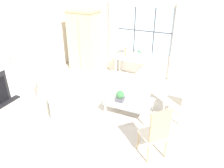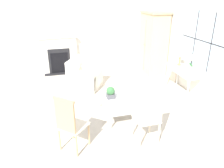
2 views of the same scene
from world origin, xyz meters
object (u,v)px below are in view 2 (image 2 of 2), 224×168
Objects in this scene: table_lamp at (180,54)px; accent_chair_wooden at (69,122)px; potted_orchid at (190,64)px; armchair_upholstered at (84,78)px; fireplace at (59,52)px; console_table at (184,71)px; armoire at (153,43)px; side_chair_wooden at (149,114)px; coffee_table at (118,102)px; potted_plant_small at (111,92)px; pillar_candle at (125,102)px.

accent_chair_wooden is (1.93, -3.33, -0.46)m from table_lamp.
potted_orchid is 0.35× the size of armchair_upholstered.
console_table is (2.67, 3.24, -0.10)m from fireplace.
armoire reaches higher than table_lamp.
console_table is (1.81, 0.08, -0.41)m from armoire.
console_table is 1.02× the size of side_chair_wooden.
coffee_table is at bearing -72.02° from console_table.
side_chair_wooden is (1.69, -1.96, -0.27)m from potted_orchid.
potted_orchid is at bearing 98.45° from potted_plant_small.
table_lamp is 0.40× the size of accent_chair_wooden.
fireplace is at bearing -161.69° from coffee_table.
pillar_candle is (-0.95, -0.14, -0.21)m from side_chair_wooden.
potted_orchid is 3.44× the size of pillar_candle.
potted_plant_small is at bearing -81.55° from potted_orchid.
potted_plant_small is at bearing 17.45° from fireplace.
accent_chair_wooden is at bearing -97.27° from side_chair_wooden.
side_chair_wooden reaches higher than armchair_upholstered.
side_chair_wooden is 0.98m from pillar_candle.
coffee_table is at bearing -76.05° from potted_orchid.
armoire is 4.80× the size of table_lamp.
table_lamp is at bearing 53.72° from fireplace.
potted_plant_small is at bearing 12.49° from armchair_upholstered.
fireplace reaches higher than potted_orchid.
potted_orchid is at bearing 64.27° from armchair_upholstered.
side_chair_wooden reaches higher than accent_chair_wooden.
armchair_upholstered is at bearing -115.73° from potted_orchid.
pillar_candle is (3.55, 1.21, -0.33)m from fireplace.
pillar_candle is at bearing -171.59° from side_chair_wooden.
fireplace reaches higher than armchair_upholstered.
coffee_table is at bearing -39.29° from armoire.
armchair_upholstered is 1.90m from coffee_table.
console_table is at bearing 107.98° from coffee_table.
side_chair_wooden is at bearing -49.27° from potted_orchid.
side_chair_wooden is (4.50, 1.35, -0.12)m from fireplace.
fireplace is 1.99× the size of coffee_table.
table_lamp reaches higher than potted_orchid.
side_chair_wooden reaches higher than console_table.
side_chair_wooden is 9.20× the size of pillar_candle.
side_chair_wooden is at bearing 16.66° from fireplace.
armoire reaches higher than pillar_candle.
potted_plant_small is (1.63, 0.36, 0.21)m from armchair_upholstered.
armchair_upholstered reaches higher than potted_plant_small.
table_lamp reaches higher than coffee_table.
pillar_candle is at bearing -35.93° from armoire.
console_table is 2.87m from armchair_upholstered.
console_table is 2.26m from coffee_table.
pillar_candle is (0.74, -2.10, -0.48)m from potted_orchid.
table_lamp reaches higher than potted_plant_small.
potted_orchid is at bearing 7.06° from table_lamp.
side_chair_wooden is 1.03× the size of coffee_table.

